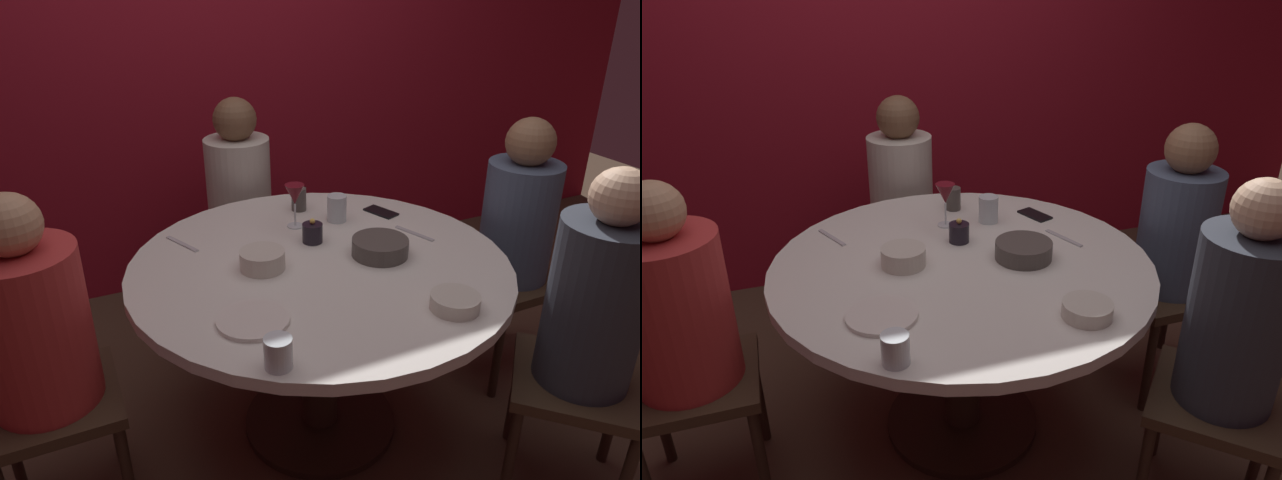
# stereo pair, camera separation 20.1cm
# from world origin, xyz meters

# --- Properties ---
(ground_plane) EXTENTS (8.00, 8.00, 0.00)m
(ground_plane) POSITION_xyz_m (0.00, 0.00, 0.00)
(ground_plane) COLOR #4C3828
(back_wall) EXTENTS (6.00, 0.10, 2.60)m
(back_wall) POSITION_xyz_m (0.00, 1.47, 1.30)
(back_wall) COLOR maroon
(back_wall) RESTS_ON ground
(dining_table) EXTENTS (1.34, 1.34, 0.74)m
(dining_table) POSITION_xyz_m (0.00, 0.00, 0.59)
(dining_table) COLOR silver
(dining_table) RESTS_ON ground
(seated_diner_left) EXTENTS (0.40, 0.40, 1.14)m
(seated_diner_left) POSITION_xyz_m (-0.92, 0.00, 0.71)
(seated_diner_left) COLOR #3F2D1E
(seated_diner_left) RESTS_ON ground
(seated_diner_back) EXTENTS (0.40, 0.40, 1.14)m
(seated_diner_back) POSITION_xyz_m (0.00, 0.91, 0.71)
(seated_diner_back) COLOR #3F2D1E
(seated_diner_back) RESTS_ON ground
(seated_diner_right) EXTENTS (0.40, 0.40, 1.15)m
(seated_diner_right) POSITION_xyz_m (0.91, 0.00, 0.71)
(seated_diner_right) COLOR #3F2D1E
(seated_diner_right) RESTS_ON ground
(seated_diner_front_right) EXTENTS (0.57, 0.57, 1.18)m
(seated_diner_front_right) POSITION_xyz_m (0.63, -0.63, 0.72)
(seated_diner_front_right) COLOR #3F2D1E
(seated_diner_front_right) RESTS_ON ground
(candle_holder) EXTENTS (0.08, 0.08, 0.09)m
(candle_holder) POSITION_xyz_m (0.04, 0.15, 0.78)
(candle_holder) COLOR black
(candle_holder) RESTS_ON dining_table
(wine_glass) EXTENTS (0.08, 0.08, 0.18)m
(wine_glass) POSITION_xyz_m (0.04, 0.31, 0.87)
(wine_glass) COLOR silver
(wine_glass) RESTS_ON dining_table
(dinner_plate) EXTENTS (0.22, 0.22, 0.01)m
(dinner_plate) POSITION_xyz_m (-0.34, -0.27, 0.75)
(dinner_plate) COLOR silver
(dinner_plate) RESTS_ON dining_table
(cell_phone) EXTENTS (0.11, 0.16, 0.01)m
(cell_phone) POSITION_xyz_m (0.42, 0.28, 0.74)
(cell_phone) COLOR black
(cell_phone) RESTS_ON dining_table
(bowl_serving_large) EXTENTS (0.20, 0.20, 0.06)m
(bowl_serving_large) POSITION_xyz_m (0.21, -0.05, 0.77)
(bowl_serving_large) COLOR #4C4742
(bowl_serving_large) RESTS_ON dining_table
(bowl_salad_center) EXTENTS (0.15, 0.15, 0.05)m
(bowl_salad_center) POSITION_xyz_m (0.23, -0.46, 0.76)
(bowl_salad_center) COLOR beige
(bowl_salad_center) RESTS_ON dining_table
(bowl_small_white) EXTENTS (0.16, 0.16, 0.07)m
(bowl_small_white) POSITION_xyz_m (-0.20, 0.03, 0.77)
(bowl_small_white) COLOR beige
(bowl_small_white) RESTS_ON dining_table
(cup_near_candle) EXTENTS (0.08, 0.08, 0.09)m
(cup_near_candle) POSITION_xyz_m (-0.35, -0.49, 0.78)
(cup_near_candle) COLOR silver
(cup_near_candle) RESTS_ON dining_table
(cup_by_left_diner) EXTENTS (0.08, 0.08, 0.11)m
(cup_by_left_diner) POSITION_xyz_m (0.21, 0.29, 0.79)
(cup_by_left_diner) COLOR silver
(cup_by_left_diner) RESTS_ON dining_table
(cup_by_right_diner) EXTENTS (0.06, 0.06, 0.10)m
(cup_by_right_diner) POSITION_xyz_m (0.12, 0.46, 0.79)
(cup_by_right_diner) COLOR #4C4742
(cup_by_right_diner) RESTS_ON dining_table
(fork_near_plate) EXTENTS (0.08, 0.17, 0.01)m
(fork_near_plate) POSITION_xyz_m (-0.41, 0.34, 0.74)
(fork_near_plate) COLOR #B7B7BC
(fork_near_plate) RESTS_ON dining_table
(knife_near_plate) EXTENTS (0.07, 0.18, 0.01)m
(knife_near_plate) POSITION_xyz_m (0.42, 0.04, 0.74)
(knife_near_plate) COLOR #B7B7BC
(knife_near_plate) RESTS_ON dining_table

